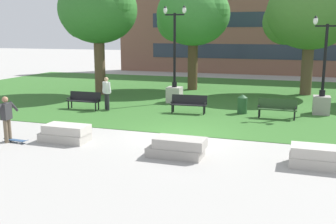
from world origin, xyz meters
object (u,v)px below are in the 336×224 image
object	(u,v)px
person_bystander_near_lawn	(107,92)
park_bench_far_right	(277,107)
park_bench_near_left	(84,99)
person_skateboarder	(6,116)
lamp_post_left	(174,84)
skateboard	(16,140)
concrete_block_right	(320,157)
concrete_block_center	(66,133)
lamp_post_right	(322,95)
trash_bin	(242,104)
concrete_block_left	(177,148)
park_bench_far_left	(189,103)

from	to	relation	value
person_bystander_near_lawn	park_bench_far_right	bearing A→B (deg)	4.62
park_bench_near_left	park_bench_far_right	bearing A→B (deg)	5.16
person_skateboarder	lamp_post_left	distance (m)	10.40
skateboard	lamp_post_left	bearing A→B (deg)	72.84
person_bystander_near_lawn	concrete_block_right	bearing A→B (deg)	-30.36
park_bench_near_left	person_bystander_near_lawn	world-z (taller)	person_bystander_near_lawn
concrete_block_center	person_bystander_near_lawn	size ratio (longest dim) A/B	1.07
park_bench_near_left	lamp_post_left	size ratio (longest dim) A/B	0.33
person_skateboarder	lamp_post_right	xyz separation A→B (m)	(11.22, 9.05, 0.03)
skateboard	park_bench_far_right	bearing A→B (deg)	39.49
skateboard	person_bystander_near_lawn	world-z (taller)	person_bystander_near_lawn
person_bystander_near_lawn	trash_bin	bearing A→B (deg)	10.60
concrete_block_left	person_bystander_near_lawn	world-z (taller)	person_bystander_near_lawn
lamp_post_right	lamp_post_left	size ratio (longest dim) A/B	0.88
concrete_block_center	lamp_post_right	world-z (taller)	lamp_post_right
park_bench_far_left	park_bench_far_right	distance (m)	4.27
concrete_block_right	person_skateboarder	distance (m)	10.88
concrete_block_center	skateboard	distance (m)	1.83
skateboard	trash_bin	bearing A→B (deg)	47.78
concrete_block_right	park_bench_far_left	distance (m)	8.77
park_bench_far_right	trash_bin	distance (m)	1.81
concrete_block_right	lamp_post_right	world-z (taller)	lamp_post_right
trash_bin	person_bystander_near_lawn	xyz separation A→B (m)	(-6.84, -1.28, 0.48)
person_skateboarder	lamp_post_right	size ratio (longest dim) A/B	0.36
concrete_block_left	skateboard	bearing A→B (deg)	-177.47
person_skateboarder	lamp_post_left	world-z (taller)	lamp_post_left
person_bystander_near_lawn	skateboard	bearing A→B (deg)	-92.94
skateboard	park_bench_far_left	size ratio (longest dim) A/B	0.56
concrete_block_center	person_skateboarder	distance (m)	2.22
park_bench_far_left	lamp_post_right	distance (m)	6.56
park_bench_near_left	park_bench_far_left	distance (m)	5.57
concrete_block_right	lamp_post_left	size ratio (longest dim) A/B	0.33
trash_bin	park_bench_far_left	bearing A→B (deg)	-163.51
concrete_block_center	concrete_block_right	size ratio (longest dim) A/B	1.01
lamp_post_right	lamp_post_left	xyz separation A→B (m)	(-7.88, 0.81, 0.11)
person_skateboarder	person_bystander_near_lawn	xyz separation A→B (m)	(0.66, 6.67, 0.01)
person_bystander_near_lawn	person_skateboarder	bearing A→B (deg)	-95.61
concrete_block_center	person_skateboarder	bearing A→B (deg)	-159.42
skateboard	park_bench_far_left	xyz separation A→B (m)	(4.63, 7.16, 0.45)
concrete_block_left	lamp_post_right	xyz separation A→B (m)	(4.75, 8.74, 0.69)
skateboard	lamp_post_right	xyz separation A→B (m)	(10.91, 9.01, 0.91)
skateboard	lamp_post_left	world-z (taller)	lamp_post_left
concrete_block_center	concrete_block_left	bearing A→B (deg)	-5.54
park_bench_far_left	park_bench_near_left	bearing A→B (deg)	-172.62
lamp_post_left	person_bystander_near_lawn	xyz separation A→B (m)	(-2.69, -3.18, -0.13)
park_bench_far_right	person_bystander_near_lawn	xyz separation A→B (m)	(-8.55, -0.69, 0.45)
skateboard	person_bystander_near_lawn	xyz separation A→B (m)	(0.34, 6.64, 0.90)
lamp_post_right	trash_bin	size ratio (longest dim) A/B	4.97
concrete_block_right	person_skateboarder	bearing A→B (deg)	-176.26
lamp_post_left	trash_bin	world-z (taller)	lamp_post_left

